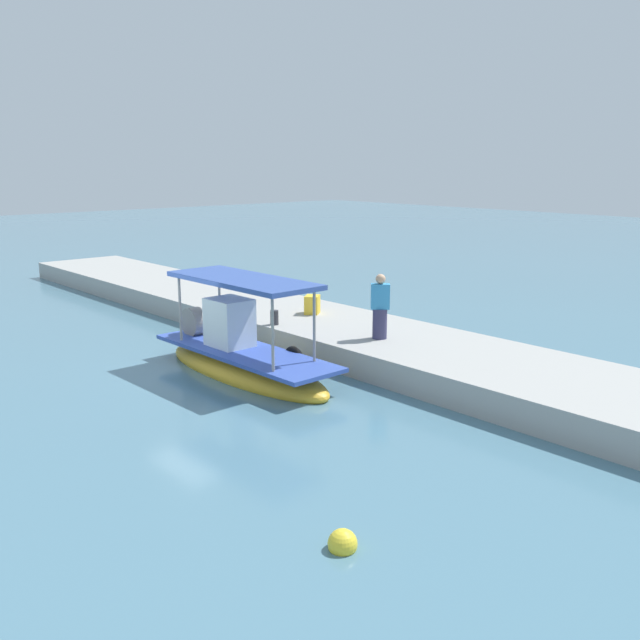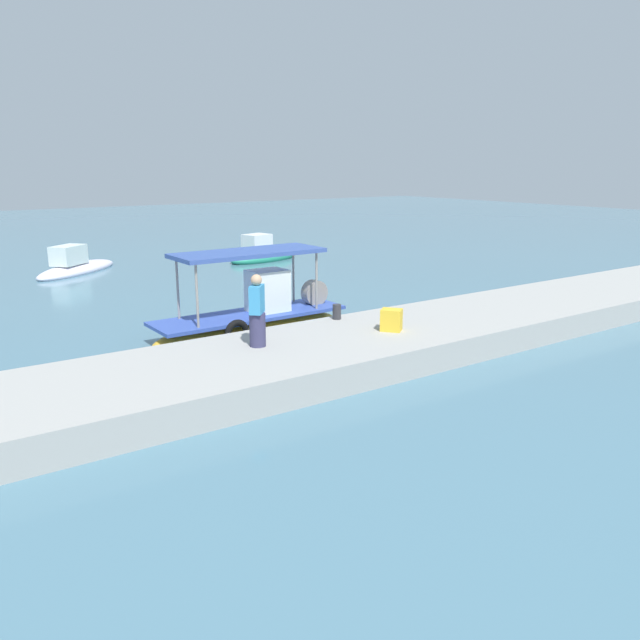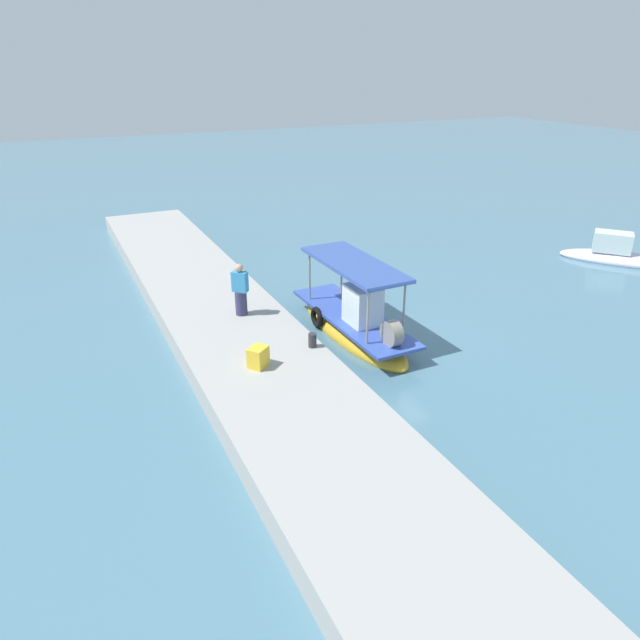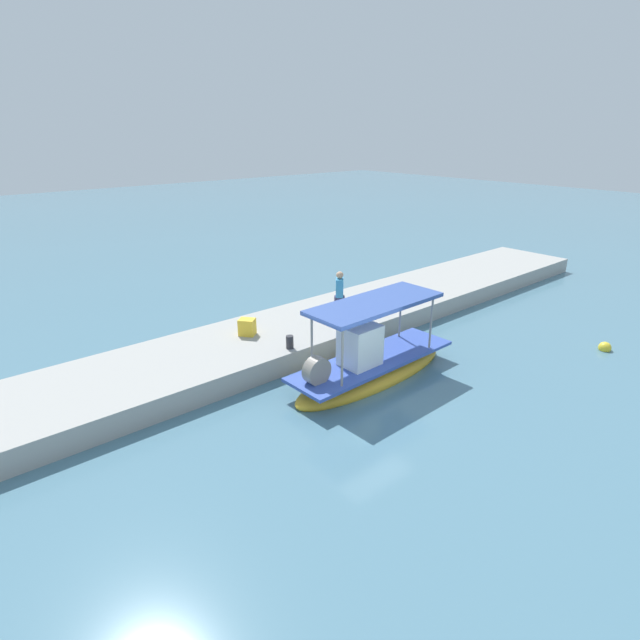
# 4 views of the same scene
# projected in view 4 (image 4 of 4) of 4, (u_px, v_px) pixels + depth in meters

# --- Properties ---
(ground_plane) EXTENTS (120.00, 120.00, 0.00)m
(ground_plane) POSITION_uv_depth(u_px,v_px,m) (360.00, 394.00, 14.71)
(ground_plane) COLOR slate
(dock_quay) EXTENTS (36.00, 3.89, 0.71)m
(dock_quay) POSITION_uv_depth(u_px,v_px,m) (274.00, 339.00, 17.64)
(dock_quay) COLOR #A4A39E
(dock_quay) RESTS_ON ground_plane
(main_fishing_boat) EXTENTS (6.13, 1.86, 2.86)m
(main_fishing_boat) POSITION_uv_depth(u_px,v_px,m) (371.00, 365.00, 15.50)
(main_fishing_boat) COLOR gold
(main_fishing_boat) RESTS_ON ground_plane
(fisherman_near_bollard) EXTENTS (0.55, 0.55, 1.74)m
(fisherman_near_bollard) POSITION_uv_depth(u_px,v_px,m) (339.00, 297.00, 18.48)
(fisherman_near_bollard) COLOR #363558
(fisherman_near_bollard) RESTS_ON dock_quay
(mooring_bollard) EXTENTS (0.24, 0.24, 0.42)m
(mooring_bollard) POSITION_uv_depth(u_px,v_px,m) (290.00, 342.00, 16.00)
(mooring_bollard) COLOR #2D2D33
(mooring_bollard) RESTS_ON dock_quay
(cargo_crate) EXTENTS (0.65, 0.67, 0.57)m
(cargo_crate) POSITION_uv_depth(u_px,v_px,m) (247.00, 327.00, 17.01)
(cargo_crate) COLOR yellow
(cargo_crate) RESTS_ON dock_quay
(marker_buoy) EXTENTS (0.43, 0.43, 0.43)m
(marker_buoy) POSITION_uv_depth(u_px,v_px,m) (605.00, 348.00, 17.62)
(marker_buoy) COLOR yellow
(marker_buoy) RESTS_ON ground_plane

